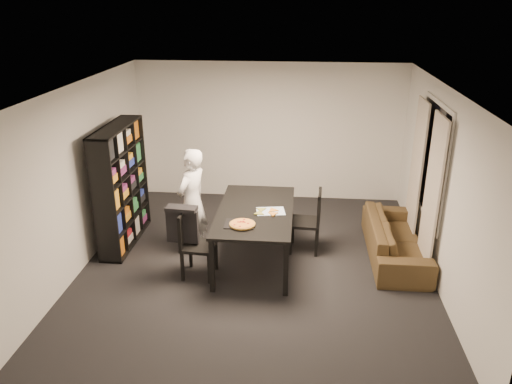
# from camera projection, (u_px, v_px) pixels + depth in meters

# --- Properties ---
(room) EXTENTS (5.01, 5.51, 2.61)m
(room) POSITION_uv_depth(u_px,v_px,m) (256.00, 183.00, 6.86)
(room) COLOR black
(room) RESTS_ON ground
(window_pane) EXTENTS (0.02, 1.40, 1.60)m
(window_pane) POSITION_uv_depth(u_px,v_px,m) (432.00, 161.00, 7.13)
(window_pane) COLOR black
(window_pane) RESTS_ON room
(window_frame) EXTENTS (0.03, 1.52, 1.72)m
(window_frame) POSITION_uv_depth(u_px,v_px,m) (432.00, 161.00, 7.13)
(window_frame) COLOR white
(window_frame) RESTS_ON room
(curtain_left) EXTENTS (0.03, 0.70, 2.25)m
(curtain_left) POSITION_uv_depth(u_px,v_px,m) (432.00, 197.00, 6.78)
(curtain_left) COLOR beige
(curtain_left) RESTS_ON room
(curtain_right) EXTENTS (0.03, 0.70, 2.25)m
(curtain_right) POSITION_uv_depth(u_px,v_px,m) (416.00, 172.00, 7.75)
(curtain_right) COLOR beige
(curtain_right) RESTS_ON room
(bookshelf) EXTENTS (0.35, 1.50, 1.90)m
(bookshelf) POSITION_uv_depth(u_px,v_px,m) (121.00, 186.00, 7.73)
(bookshelf) COLOR black
(bookshelf) RESTS_ON room
(dining_table) EXTENTS (1.08, 1.95, 0.81)m
(dining_table) POSITION_uv_depth(u_px,v_px,m) (255.00, 214.00, 7.24)
(dining_table) COLOR black
(dining_table) RESTS_ON room
(chair_left) EXTENTS (0.48, 0.48, 0.96)m
(chair_left) POSITION_uv_depth(u_px,v_px,m) (192.00, 240.00, 6.92)
(chair_left) COLOR black
(chair_left) RESTS_ON room
(chair_right) EXTENTS (0.49, 0.49, 0.98)m
(chair_right) POSITION_uv_depth(u_px,v_px,m) (311.00, 217.00, 7.59)
(chair_right) COLOR black
(chair_right) RESTS_ON room
(draped_jacket) EXTENTS (0.45, 0.22, 0.53)m
(draped_jacket) POSITION_uv_depth(u_px,v_px,m) (182.00, 223.00, 6.85)
(draped_jacket) COLOR black
(draped_jacket) RESTS_ON chair_left
(person) EXTENTS (0.60, 0.71, 1.64)m
(person) POSITION_uv_depth(u_px,v_px,m) (192.00, 201.00, 7.50)
(person) COLOR white
(person) RESTS_ON room
(baking_tray) EXTENTS (0.41, 0.33, 0.01)m
(baking_tray) POSITION_uv_depth(u_px,v_px,m) (240.00, 224.00, 6.76)
(baking_tray) COLOR black
(baking_tray) RESTS_ON dining_table
(pepperoni_pizza) EXTENTS (0.35, 0.35, 0.03)m
(pepperoni_pizza) POSITION_uv_depth(u_px,v_px,m) (242.00, 224.00, 6.71)
(pepperoni_pizza) COLOR olive
(pepperoni_pizza) RESTS_ON dining_table
(kitchen_towel) EXTENTS (0.44, 0.36, 0.01)m
(kitchen_towel) POSITION_uv_depth(u_px,v_px,m) (271.00, 211.00, 7.16)
(kitchen_towel) COLOR silver
(kitchen_towel) RESTS_ON dining_table
(pizza_slices) EXTENTS (0.44, 0.41, 0.01)m
(pizza_slices) POSITION_uv_depth(u_px,v_px,m) (266.00, 212.00, 7.12)
(pizza_slices) COLOR #B48138
(pizza_slices) RESTS_ON dining_table
(sofa) EXTENTS (0.78, 1.99, 0.58)m
(sofa) POSITION_uv_depth(u_px,v_px,m) (395.00, 239.00, 7.50)
(sofa) COLOR #3D2E18
(sofa) RESTS_ON room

